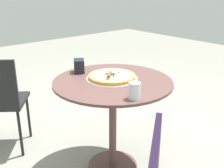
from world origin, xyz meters
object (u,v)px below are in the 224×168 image
object	(u,v)px
pizza_server	(110,73)
patio_chair_corner	(0,98)
patio_table	(113,101)
pizza_on_tray	(112,77)
drinking_cup	(135,91)
napkin_dispenser	(79,66)

from	to	relation	value
pizza_server	patio_chair_corner	world-z (taller)	patio_chair_corner
patio_table	patio_chair_corner	xyz separation A→B (m)	(0.78, 0.56, -0.07)
patio_table	pizza_server	world-z (taller)	pizza_server
pizza_on_tray	pizza_server	size ratio (longest dim) A/B	1.99
patio_table	drinking_cup	xyz separation A→B (m)	(-0.34, 0.12, 0.21)
drinking_cup	patio_chair_corner	size ratio (longest dim) A/B	0.12
patio_table	drinking_cup	world-z (taller)	drinking_cup
patio_table	pizza_server	xyz separation A→B (m)	(0.02, 0.00, 0.22)
pizza_on_tray	drinking_cup	world-z (taller)	drinking_cup
pizza_on_tray	drinking_cup	distance (m)	0.40
pizza_server	patio_chair_corner	size ratio (longest dim) A/B	0.22
drinking_cup	pizza_server	bearing A→B (deg)	-18.13
patio_chair_corner	patio_table	bearing A→B (deg)	-144.39
pizza_on_tray	patio_chair_corner	distance (m)	0.98
pizza_on_tray	drinking_cup	xyz separation A→B (m)	(-0.37, 0.14, 0.04)
pizza_server	napkin_dispenser	world-z (taller)	napkin_dispenser
patio_table	drinking_cup	bearing A→B (deg)	160.37
pizza_server	drinking_cup	world-z (taller)	drinking_cup
pizza_on_tray	patio_chair_corner	bearing A→B (deg)	37.82
napkin_dispenser	patio_chair_corner	xyz separation A→B (m)	(0.46, 0.49, -0.28)
napkin_dispenser	patio_table	bearing A→B (deg)	45.53
patio_table	napkin_dispenser	distance (m)	0.39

